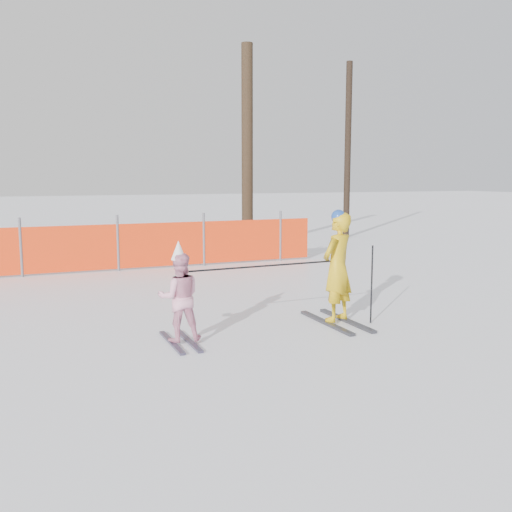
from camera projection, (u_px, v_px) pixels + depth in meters
The scene contains 5 objects.
ground at pixel (271, 335), 7.58m from camera, with size 120.00×120.00×0.00m, color white.
adult at pixel (337, 267), 8.10m from camera, with size 0.67×1.40×1.63m.
child at pixel (179, 297), 7.15m from camera, with size 0.60×1.06×1.31m.
ski_poles at pixel (303, 273), 7.78m from camera, with size 2.68×0.22×1.13m.
tree_trunks at pixel (281, 149), 17.44m from camera, with size 4.51×1.60×5.92m.
Camera 1 is at (-3.05, -6.70, 2.09)m, focal length 40.00 mm.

